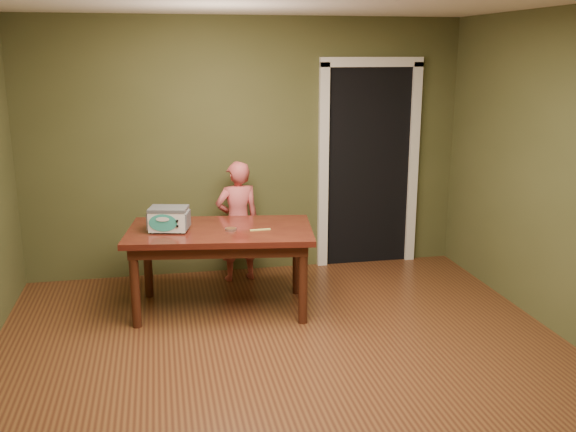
# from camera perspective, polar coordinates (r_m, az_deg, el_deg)

# --- Properties ---
(floor) EXTENTS (5.00, 5.00, 0.00)m
(floor) POSITION_cam_1_polar(r_m,az_deg,el_deg) (4.64, 1.01, -14.60)
(floor) COLOR brown
(floor) RESTS_ON ground
(room_shell) EXTENTS (4.52, 5.02, 2.61)m
(room_shell) POSITION_cam_1_polar(r_m,az_deg,el_deg) (4.09, 1.11, 6.81)
(room_shell) COLOR #494C28
(room_shell) RESTS_ON ground
(doorway) EXTENTS (1.10, 0.66, 2.25)m
(doorway) POSITION_cam_1_polar(r_m,az_deg,el_deg) (7.19, 6.40, 4.73)
(doorway) COLOR black
(doorway) RESTS_ON ground
(dining_table) EXTENTS (1.71, 1.11, 0.75)m
(dining_table) POSITION_cam_1_polar(r_m,az_deg,el_deg) (5.66, -6.03, -2.10)
(dining_table) COLOR #3B120D
(dining_table) RESTS_ON floor
(toy_oven) EXTENTS (0.38, 0.30, 0.21)m
(toy_oven) POSITION_cam_1_polar(r_m,az_deg,el_deg) (5.59, -10.55, -0.20)
(toy_oven) COLOR #4C4F54
(toy_oven) RESTS_ON dining_table
(baking_pan) EXTENTS (0.10, 0.10, 0.02)m
(baking_pan) POSITION_cam_1_polar(r_m,az_deg,el_deg) (5.56, -5.10, -1.17)
(baking_pan) COLOR silver
(baking_pan) RESTS_ON dining_table
(spatula) EXTENTS (0.18, 0.03, 0.01)m
(spatula) POSITION_cam_1_polar(r_m,az_deg,el_deg) (5.56, -2.48, -1.22)
(spatula) COLOR #CFCB5A
(spatula) RESTS_ON dining_table
(child) EXTENTS (0.48, 0.35, 1.22)m
(child) POSITION_cam_1_polar(r_m,az_deg,el_deg) (6.42, -4.49, -0.48)
(child) COLOR #CE5556
(child) RESTS_ON floor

